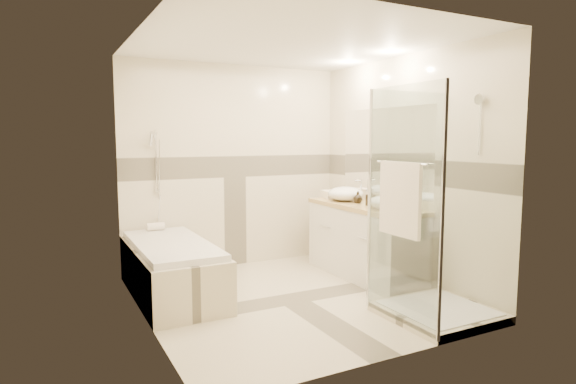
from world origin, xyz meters
name	(u,v)px	position (x,y,z in m)	size (l,w,h in m)	color
room	(295,174)	(0.06, 0.01, 1.26)	(2.82, 3.02, 2.52)	#C1B69A
bathtub	(172,266)	(-1.02, 0.65, 0.31)	(0.75, 1.70, 0.56)	beige
vanity	(365,241)	(1.12, 0.30, 0.43)	(0.58, 1.62, 0.85)	silver
shower_enclosure	(424,262)	(0.83, -0.97, 0.51)	(0.96, 0.93, 2.04)	beige
vessel_sink_near	(346,194)	(1.10, 0.67, 0.94)	(0.43, 0.43, 0.17)	white
vessel_sink_far	(386,202)	(1.10, -0.09, 0.92)	(0.36, 0.36, 0.14)	white
faucet_near	(360,188)	(1.32, 0.67, 1.00)	(0.10, 0.03, 0.25)	silver
faucet_far	(402,194)	(1.32, -0.09, 1.00)	(0.11, 0.03, 0.26)	silver
amenity_bottle_a	(371,198)	(1.10, 0.17, 0.94)	(0.08, 0.09, 0.19)	black
amenity_bottle_b	(358,197)	(1.10, 0.42, 0.92)	(0.11, 0.11, 0.14)	black
folded_towels	(330,194)	(1.10, 1.02, 0.89)	(0.17, 0.28, 0.09)	white
rolled_towel	(156,227)	(-1.03, 1.34, 0.60)	(0.09, 0.09, 0.19)	white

